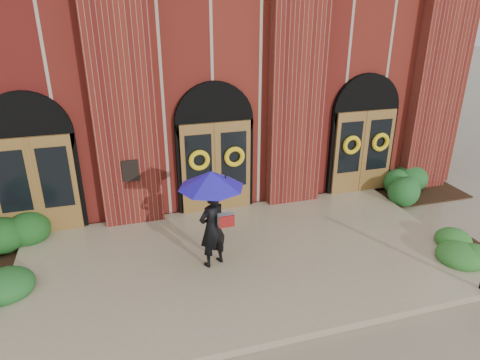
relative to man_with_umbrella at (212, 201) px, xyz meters
name	(u,v)px	position (x,y,z in m)	size (l,w,h in m)	color
ground	(246,266)	(0.73, -0.10, -1.70)	(90.00, 90.00, 0.00)	gray
landing	(244,260)	(0.73, 0.05, -1.62)	(10.00, 5.30, 0.15)	tan
church_building	(177,60)	(0.73, 8.69, 1.80)	(16.20, 12.53, 7.00)	maroon
man_with_umbrella	(212,201)	(0.00, 0.00, 0.00)	(1.83, 1.83, 2.21)	black
hedge_wall_left	(9,238)	(-4.47, 2.10, -1.32)	(2.99, 1.19, 0.77)	#194918
hedge_wall_right	(414,184)	(6.82, 2.10, -1.31)	(3.01, 1.20, 0.77)	#1D5322
hedge_front_right	(470,249)	(5.83, -1.25, -1.46)	(1.35, 1.16, 0.48)	#286424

